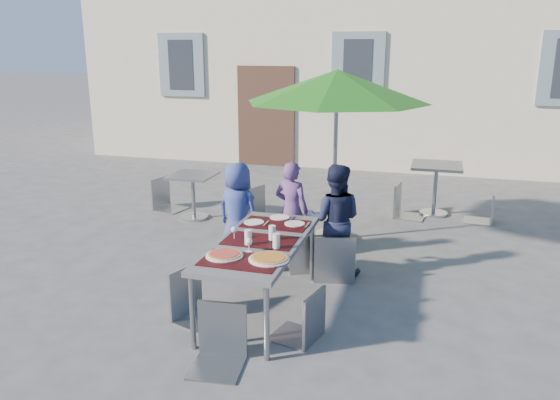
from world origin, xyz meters
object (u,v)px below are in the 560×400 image
(dining_table, at_px, (260,246))
(cafe_table_1, at_px, (436,179))
(chair_2, at_px, (335,229))
(pizza_near_right, at_px, (269,258))
(child_0, at_px, (238,211))
(bg_chair_l_0, at_px, (164,174))
(bg_chair_l_1, at_px, (405,180))
(chair_3, at_px, (192,264))
(chair_4, at_px, (305,286))
(child_1, at_px, (292,210))
(chair_5, at_px, (218,301))
(patio_umbrella, at_px, (337,88))
(bg_chair_r_0, at_px, (250,182))
(child_2, at_px, (335,220))
(bg_chair_r_1, at_px, (488,188))
(chair_1, at_px, (306,228))
(pizza_near_left, at_px, (224,255))
(cafe_table_0, at_px, (193,189))
(chair_0, at_px, (241,231))

(dining_table, xyz_separation_m, cafe_table_1, (1.65, 3.90, -0.10))
(chair_2, bearing_deg, pizza_near_right, -103.58)
(child_0, relative_size, bg_chair_l_0, 1.23)
(pizza_near_right, xyz_separation_m, bg_chair_l_1, (0.95, 4.14, -0.18))
(dining_table, relative_size, bg_chair_l_0, 1.85)
(child_0, relative_size, bg_chair_l_1, 1.22)
(chair_3, xyz_separation_m, chair_4, (1.15, -0.10, -0.04))
(child_1, xyz_separation_m, chair_5, (0.04, -2.53, -0.05))
(patio_umbrella, distance_m, bg_chair_r_0, 2.12)
(child_2, xyz_separation_m, bg_chair_r_1, (1.87, 2.57, -0.12))
(child_1, height_order, chair_5, child_1)
(chair_2, bearing_deg, bg_chair_r_0, 131.28)
(bg_chair_l_1, bearing_deg, child_1, -120.55)
(cafe_table_1, bearing_deg, chair_1, -117.30)
(bg_chair_r_0, height_order, cafe_table_1, bg_chair_r_0)
(pizza_near_left, distance_m, bg_chair_l_0, 4.28)
(patio_umbrella, bearing_deg, child_1, -116.68)
(dining_table, bearing_deg, chair_4, -37.64)
(child_0, relative_size, chair_1, 1.34)
(child_2, xyz_separation_m, cafe_table_1, (1.11, 2.76, -0.07))
(chair_5, bearing_deg, chair_3, 129.53)
(child_0, distance_m, cafe_table_0, 1.82)
(bg_chair_l_1, bearing_deg, bg_chair_r_0, -160.45)
(pizza_near_right, xyz_separation_m, child_1, (-0.32, 1.99, -0.15))
(dining_table, height_order, chair_3, chair_3)
(chair_3, height_order, cafe_table_0, chair_3)
(child_0, bearing_deg, chair_2, -179.30)
(bg_chair_l_0, bearing_deg, chair_5, -57.17)
(child_0, xyz_separation_m, child_2, (1.27, -0.20, 0.05))
(pizza_near_right, height_order, child_0, child_0)
(pizza_near_left, bearing_deg, bg_chair_l_0, 124.96)
(patio_umbrella, bearing_deg, bg_chair_l_1, 57.37)
(child_1, xyz_separation_m, bg_chair_r_1, (2.49, 2.19, -0.08))
(child_0, height_order, chair_5, child_0)
(pizza_near_left, distance_m, child_1, 2.02)
(bg_chair_l_0, bearing_deg, child_2, -30.64)
(pizza_near_left, bearing_deg, patio_umbrella, 80.02)
(bg_chair_l_0, bearing_deg, patio_umbrella, -13.52)
(chair_4, bearing_deg, pizza_near_left, -176.34)
(cafe_table_0, bearing_deg, chair_3, -65.39)
(cafe_table_0, bearing_deg, patio_umbrella, -9.00)
(pizza_near_right, relative_size, patio_umbrella, 0.15)
(dining_table, bearing_deg, bg_chair_r_0, 110.91)
(bg_chair_r_0, distance_m, bg_chair_r_1, 3.61)
(chair_0, bearing_deg, bg_chair_r_0, 106.20)
(patio_umbrella, bearing_deg, child_2, -79.12)
(child_2, bearing_deg, bg_chair_r_0, -50.86)
(child_1, height_order, bg_chair_l_0, child_1)
(chair_4, height_order, bg_chair_l_1, bg_chair_l_1)
(chair_1, bearing_deg, cafe_table_1, 62.70)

